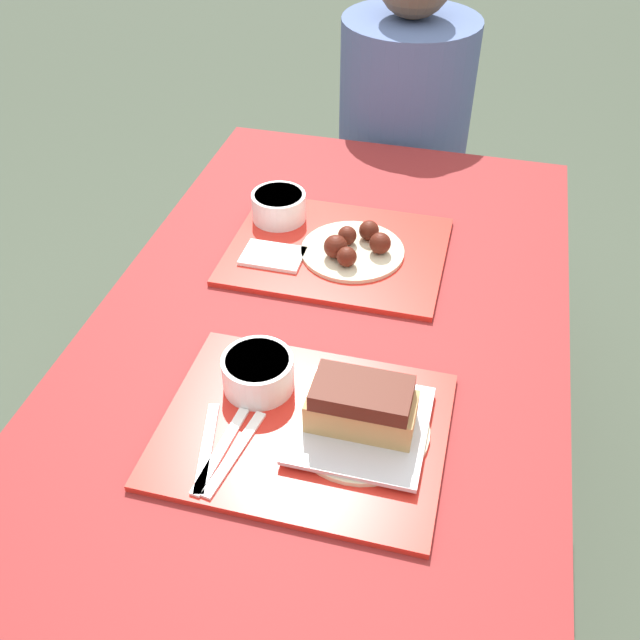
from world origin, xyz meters
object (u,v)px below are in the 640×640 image
tray_far (337,251)px  bowl_coleslaw_near (258,371)px  tray_near (304,429)px  person_seated_across (405,102)px  brisket_sandwich_plate (361,414)px  bowl_coleslaw_far (279,205)px  wings_plate_far (354,247)px

tray_far → bowl_coleslaw_near: bearing=-94.7°
tray_near → person_seated_across: person_seated_across is taller
person_seated_across → bowl_coleslaw_near: bearing=-92.9°
bowl_coleslaw_near → person_seated_across: person_seated_across is taller
tray_near → tray_far: (-0.06, 0.47, 0.00)m
tray_far → brisket_sandwich_plate: (0.14, -0.46, 0.04)m
brisket_sandwich_plate → bowl_coleslaw_far: size_ratio=1.84×
tray_far → bowl_coleslaw_near: (-0.03, -0.41, 0.04)m
tray_far → bowl_coleslaw_far: size_ratio=3.77×
brisket_sandwich_plate → bowl_coleslaw_far: bearing=118.4°
tray_far → brisket_sandwich_plate: bearing=-72.5°
bowl_coleslaw_near → wings_plate_far: bowl_coleslaw_near is taller
tray_near → wings_plate_far: 0.47m
bowl_coleslaw_near → person_seated_across: 1.13m
tray_near → wings_plate_far: size_ratio=2.08×
bowl_coleslaw_near → bowl_coleslaw_far: bearing=103.1°
person_seated_across → tray_far: bearing=-91.9°
tray_near → brisket_sandwich_plate: 0.10m
tray_near → brisket_sandwich_plate: size_ratio=2.05×
tray_near → brisket_sandwich_plate: brisket_sandwich_plate is taller
tray_far → person_seated_across: size_ratio=0.61×
tray_far → bowl_coleslaw_far: 0.17m
tray_near → bowl_coleslaw_near: 0.12m
tray_far → person_seated_across: (0.02, 0.72, 0.01)m
bowl_coleslaw_near → person_seated_across: (0.06, 1.12, -0.02)m
bowl_coleslaw_far → bowl_coleslaw_near: bearing=-76.9°
tray_far → wings_plate_far: size_ratio=2.08×
tray_far → bowl_coleslaw_far: bowl_coleslaw_far is taller
bowl_coleslaw_far → wings_plate_far: size_ratio=0.55×
person_seated_across → wings_plate_far: bearing=-89.1°
brisket_sandwich_plate → person_seated_across: (-0.12, 1.18, -0.03)m
bowl_coleslaw_far → wings_plate_far: 0.20m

